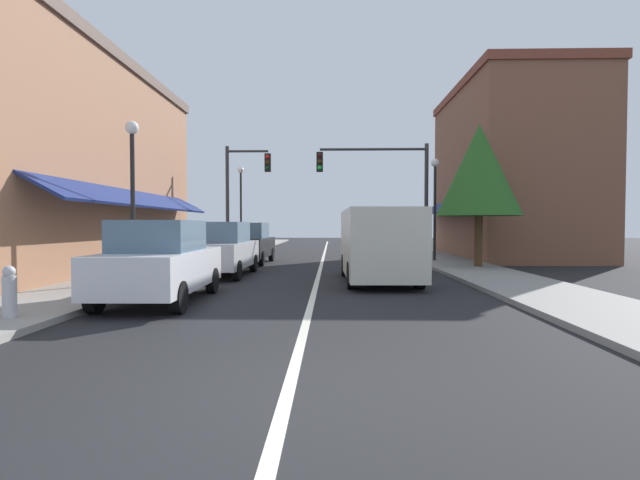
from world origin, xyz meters
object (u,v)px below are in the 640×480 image
Objects in this scene: street_lamp_left_near at (132,174)px; tree_right_near at (479,170)px; parked_car_third_left at (249,243)px; street_lamp_left_far at (241,196)px; traffic_signal_mast_arm at (387,181)px; fire_hydrant at (9,292)px; parked_car_nearest_left at (161,262)px; traffic_signal_left_corner at (241,186)px; parked_car_second_left at (222,249)px; street_lamp_right_mid at (435,192)px; van_in_lane at (378,243)px.

tree_right_near is (10.91, 5.22, 0.68)m from street_lamp_left_near.
parked_car_third_left is 0.81× the size of street_lamp_left_far.
fire_hydrant is (-7.93, -14.16, -3.17)m from traffic_signal_mast_arm.
street_lamp_left_far is at bearing 143.46° from traffic_signal_mast_arm.
fire_hydrant is (-1.70, -2.34, -0.33)m from parked_car_nearest_left.
traffic_signal_left_corner is at bearing 92.34° from parked_car_nearest_left.
street_lamp_left_near is (-0.87, -10.86, -0.59)m from traffic_signal_left_corner.
tree_right_near reaches higher than parked_car_second_left.
parked_car_nearest_left and parked_car_second_left have the same top height.
street_lamp_right_mid is at bearing 4.67° from parked_car_third_left.
parked_car_third_left is at bearing 164.43° from tree_right_near.
parked_car_nearest_left is 12.42m from tree_right_near.
traffic_signal_mast_arm is (6.23, 11.82, 2.84)m from parked_car_nearest_left.
van_in_lane is at bearing -64.10° from street_lamp_left_far.
street_lamp_right_mid reaches higher than street_lamp_left_near.
traffic_signal_left_corner is (-0.90, 3.10, 2.76)m from parked_car_third_left.
parked_car_second_left is 0.76× the size of tree_right_near.
street_lamp_left_near is at bearing 89.99° from fire_hydrant.
traffic_signal_mast_arm is 12.17m from street_lamp_left_near.
van_in_lane is (4.97, -1.45, 0.27)m from parked_car_second_left.
street_lamp_left_near reaches higher than parked_car_second_left.
street_lamp_left_near reaches higher than parked_car_third_left.
street_lamp_right_mid is at bearing 53.02° from fire_hydrant.
traffic_signal_left_corner is at bearing 85.43° from street_lamp_left_near.
traffic_signal_mast_arm reaches higher than parked_car_nearest_left.
tree_right_near is (0.99, -3.01, 0.62)m from street_lamp_right_mid.
parked_car_second_left reaches higher than fire_hydrant.
parked_car_third_left is 8.47m from street_lamp_right_mid.
street_lamp_right_mid is at bearing 108.18° from tree_right_near.
street_lamp_left_near is at bearing -154.45° from tree_right_near.
street_lamp_left_far reaches higher than parked_car_second_left.
tree_right_near is 6.28× the size of fire_hydrant.
traffic_signal_left_corner is at bearing 107.64° from parked_car_third_left.
van_in_lane is 1.02× the size of street_lamp_left_far.
traffic_signal_left_corner is (-5.89, 9.65, 2.49)m from van_in_lane.
street_lamp_right_mid reaches higher than parked_car_third_left.
parked_car_third_left is at bearing 125.80° from van_in_lane.
street_lamp_left_far reaches higher than fire_hydrant.
parked_car_third_left is 8.24m from van_in_lane.
van_in_lane is 8.48m from traffic_signal_mast_arm.
street_lamp_right_mid reaches higher than parked_car_nearest_left.
street_lamp_left_far is (-7.90, 5.86, -0.31)m from traffic_signal_mast_arm.
parked_car_nearest_left is 2.91m from fire_hydrant.
street_lamp_left_far is at bearing 145.36° from street_lamp_right_mid.
parked_car_nearest_left is 5.29m from parked_car_second_left.
parked_car_third_left is (0.07, 10.38, 0.00)m from parked_car_nearest_left.
parked_car_third_left is 0.74× the size of traffic_signal_left_corner.
fire_hydrant is at bearing -126.98° from street_lamp_right_mid.
fire_hydrant is at bearing -127.25° from parked_car_nearest_left.
street_lamp_left_far reaches higher than street_lamp_right_mid.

